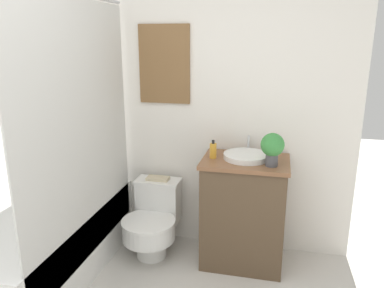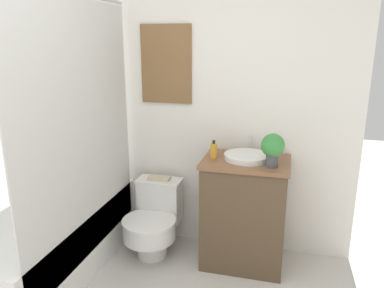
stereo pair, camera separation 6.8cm
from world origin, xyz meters
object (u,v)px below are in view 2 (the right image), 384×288
object	(u,v)px
toilet	(154,220)
sink	(247,157)
book_on_tank	(159,178)
soap_bottle	(214,151)
potted_plant	(273,147)

from	to	relation	value
toilet	sink	xyz separation A→B (m)	(0.72, 0.07, 0.58)
toilet	book_on_tank	distance (m)	0.34
sink	soap_bottle	world-z (taller)	soap_bottle
soap_bottle	book_on_tank	distance (m)	0.58
sink	book_on_tank	distance (m)	0.77
book_on_tank	toilet	bearing A→B (deg)	-90.00
toilet	sink	bearing A→B (deg)	5.18
toilet	sink	world-z (taller)	sink
soap_bottle	sink	bearing A→B (deg)	8.40
toilet	potted_plant	bearing A→B (deg)	-3.75
soap_bottle	potted_plant	xyz separation A→B (m)	(0.43, -0.09, 0.08)
book_on_tank	potted_plant	bearing A→B (deg)	-12.98
toilet	soap_bottle	distance (m)	0.78
soap_bottle	book_on_tank	world-z (taller)	soap_bottle
sink	potted_plant	xyz separation A→B (m)	(0.19, -0.12, 0.12)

